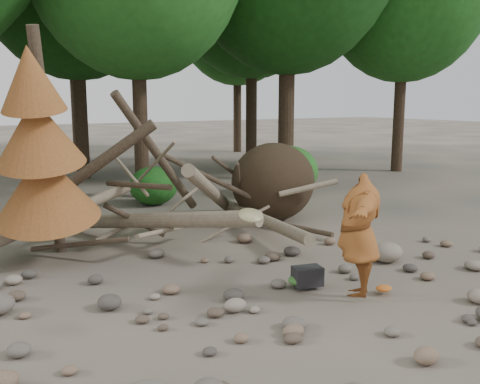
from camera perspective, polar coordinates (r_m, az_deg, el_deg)
ground at (r=8.83m, az=5.66°, el=-10.38°), size 120.00×120.00×0.00m
deadfall_pile at (r=13.09m, az=1.65°, el=0.66°), size 8.55×5.24×3.30m
dead_conifer at (r=10.19m, az=-20.49°, el=3.97°), size 2.06×2.16×4.35m
bush_mid at (r=15.73m, az=-9.21°, el=0.67°), size 1.40×1.40×1.12m
bush_right at (r=17.04m, az=5.00°, el=2.28°), size 2.00×2.00×1.60m
frisbee_thrower at (r=8.30m, az=12.59°, el=-4.49°), size 3.49×2.00×1.89m
backpack at (r=8.88m, az=7.19°, el=-9.25°), size 0.52×0.41×0.31m
cloth_green at (r=8.93m, az=6.60°, el=-9.57°), size 0.48×0.40×0.18m
cloth_orange at (r=8.90m, az=15.07°, el=-10.19°), size 0.27×0.22×0.10m
boulder_mid_right at (r=10.57m, az=15.37°, el=-6.20°), size 0.63×0.56×0.38m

